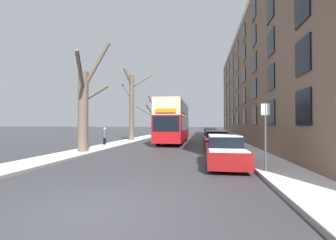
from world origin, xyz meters
The scene contains 16 objects.
ground_plane centered at (0.00, 0.00, 0.00)m, with size 320.00×320.00×0.00m, color #38383D.
sidewalk_left centered at (-5.59, 53.00, 0.08)m, with size 2.06×130.00×0.16m.
sidewalk_right centered at (5.59, 53.00, 0.08)m, with size 2.06×130.00×0.16m.
terrace_facade_right centered at (11.11, 20.31, 6.62)m, with size 9.10×39.59×13.23m.
bare_tree_left_0 centered at (-5.24, 8.89, 3.13)m, with size 2.11×3.85×7.44m.
bare_tree_left_1 centered at (-5.53, 19.86, 4.24)m, with size 3.24×3.44×8.75m.
bare_tree_left_2 centered at (-5.31, 30.68, 3.14)m, with size 4.97×2.84×6.53m.
double_decker_bus centered at (-0.53, 18.75, 2.43)m, with size 2.52×10.63×4.29m.
parked_car_0 centered at (3.51, 6.12, 0.67)m, with size 1.71×4.59×1.43m.
parked_car_1 centered at (3.51, 12.67, 0.70)m, with size 1.77×4.29×1.52m.
parked_car_2 centered at (3.51, 18.85, 0.61)m, with size 1.80×4.45×1.32m.
parked_car_3 centered at (3.51, 24.74, 0.66)m, with size 1.80×4.31×1.41m.
parked_car_4 centered at (3.51, 30.81, 0.66)m, with size 1.76×4.19×1.43m.
oncoming_van centered at (-2.14, 33.85, 1.21)m, with size 1.96×5.22×2.23m.
pedestrian_left_sidewalk centered at (-6.09, 13.91, 0.92)m, with size 0.36×0.36×1.67m.
street_sign_post centered at (4.86, 4.17, 1.58)m, with size 0.32×0.07×2.78m.
Camera 1 is at (2.48, -4.90, 1.96)m, focal length 24.00 mm.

